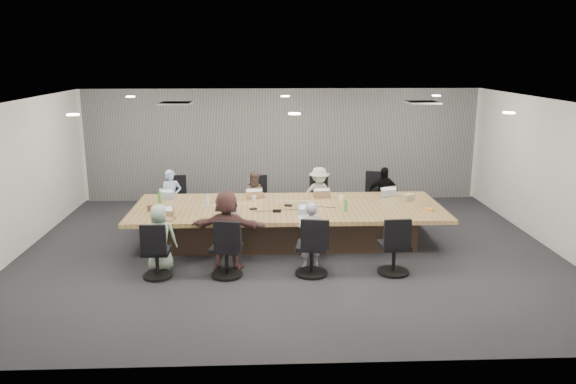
{
  "coord_description": "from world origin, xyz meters",
  "views": [
    {
      "loc": [
        -0.45,
        -10.04,
        3.61
      ],
      "look_at": [
        0.0,
        0.4,
        1.05
      ],
      "focal_mm": 35.0,
      "sensor_mm": 36.0,
      "label": 1
    }
  ],
  "objects_px": {
    "laptop_3": "(389,195)",
    "chair_2": "(317,201)",
    "person_1": "(256,198)",
    "bottle_clear": "(207,200)",
    "laptop_2": "(322,195)",
    "person_4": "(160,237)",
    "person_3": "(383,195)",
    "chair_7": "(394,250)",
    "laptop_4": "(165,219)",
    "chair_0": "(174,203)",
    "chair_4": "(157,256)",
    "mug_brown": "(150,208)",
    "stapler": "(277,211)",
    "person_5": "(227,230)",
    "person_2": "(319,195)",
    "bottle_green_right": "(346,206)",
    "chair_3": "(380,199)",
    "laptop_1": "(256,196)",
    "conference_table": "(288,223)",
    "person_0": "(171,197)",
    "snack_packet": "(428,209)",
    "laptop_0": "(167,197)",
    "canvas_bag": "(408,197)",
    "laptop_5": "(229,218)",
    "chair_1": "(257,203)",
    "chair_5": "(226,253)",
    "bottle_green_left": "(160,197)",
    "person_6": "(310,235)",
    "laptop_6": "(308,217)"
  },
  "relations": [
    {
      "from": "person_0",
      "to": "laptop_0",
      "type": "bearing_deg",
      "value": -102.59
    },
    {
      "from": "person_3",
      "to": "chair_7",
      "type": "bearing_deg",
      "value": -92.39
    },
    {
      "from": "person_2",
      "to": "person_6",
      "type": "height_order",
      "value": "person_2"
    },
    {
      "from": "laptop_3",
      "to": "laptop_6",
      "type": "bearing_deg",
      "value": 27.66
    },
    {
      "from": "person_0",
      "to": "person_2",
      "type": "xyz_separation_m",
      "value": [
        3.22,
        0.0,
        0.02
      ]
    },
    {
      "from": "conference_table",
      "to": "person_0",
      "type": "xyz_separation_m",
      "value": [
        -2.47,
        1.35,
        0.2
      ]
    },
    {
      "from": "laptop_1",
      "to": "person_4",
      "type": "height_order",
      "value": "person_4"
    },
    {
      "from": "chair_4",
      "to": "laptop_3",
      "type": "height_order",
      "value": "chair_4"
    },
    {
      "from": "laptop_5",
      "to": "chair_0",
      "type": "bearing_deg",
      "value": 117.15
    },
    {
      "from": "person_3",
      "to": "bottle_clear",
      "type": "bearing_deg",
      "value": -154.93
    },
    {
      "from": "laptop_6",
      "to": "chair_0",
      "type": "bearing_deg",
      "value": 134.56
    },
    {
      "from": "mug_brown",
      "to": "stapler",
      "type": "bearing_deg",
      "value": -4.52
    },
    {
      "from": "chair_5",
      "to": "bottle_green_left",
      "type": "height_order",
      "value": "bottle_green_left"
    },
    {
      "from": "chair_0",
      "to": "chair_4",
      "type": "bearing_deg",
      "value": 81.41
    },
    {
      "from": "chair_3",
      "to": "chair_4",
      "type": "height_order",
      "value": "chair_3"
    },
    {
      "from": "snack_packet",
      "to": "person_4",
      "type": "bearing_deg",
      "value": -169.13
    },
    {
      "from": "person_3",
      "to": "laptop_4",
      "type": "xyz_separation_m",
      "value": [
        -4.4,
        -2.15,
        0.13
      ]
    },
    {
      "from": "chair_3",
      "to": "laptop_1",
      "type": "xyz_separation_m",
      "value": [
        -2.79,
        -0.9,
        0.33
      ]
    },
    {
      "from": "person_3",
      "to": "person_4",
      "type": "xyz_separation_m",
      "value": [
        -4.4,
        -2.7,
        -0.04
      ]
    },
    {
      "from": "chair_4",
      "to": "bottle_green_right",
      "type": "xyz_separation_m",
      "value": [
        3.32,
        1.26,
        0.47
      ]
    },
    {
      "from": "laptop_2",
      "to": "person_5",
      "type": "distance_m",
      "value": 2.83
    },
    {
      "from": "person_4",
      "to": "laptop_5",
      "type": "xyz_separation_m",
      "value": [
        1.15,
        0.55,
        0.17
      ]
    },
    {
      "from": "laptop_3",
      "to": "chair_2",
      "type": "bearing_deg",
      "value": -45.83
    },
    {
      "from": "chair_7",
      "to": "mug_brown",
      "type": "relative_size",
      "value": 6.85
    },
    {
      "from": "chair_1",
      "to": "laptop_3",
      "type": "bearing_deg",
      "value": 149.42
    },
    {
      "from": "person_2",
      "to": "mug_brown",
      "type": "relative_size",
      "value": 10.19
    },
    {
      "from": "chair_4",
      "to": "laptop_3",
      "type": "relative_size",
      "value": 2.24
    },
    {
      "from": "person_2",
      "to": "stapler",
      "type": "xyz_separation_m",
      "value": [
        -0.97,
        -1.78,
        0.15
      ]
    },
    {
      "from": "chair_2",
      "to": "person_6",
      "type": "bearing_deg",
      "value": 70.04
    },
    {
      "from": "laptop_0",
      "to": "laptop_1",
      "type": "xyz_separation_m",
      "value": [
        1.84,
        0.0,
        0.0
      ]
    },
    {
      "from": "person_5",
      "to": "bottle_green_right",
      "type": "bearing_deg",
      "value": -148.48
    },
    {
      "from": "chair_1",
      "to": "person_5",
      "type": "height_order",
      "value": "person_5"
    },
    {
      "from": "chair_2",
      "to": "person_2",
      "type": "bearing_deg",
      "value": 77.83
    },
    {
      "from": "chair_0",
      "to": "bottle_clear",
      "type": "height_order",
      "value": "bottle_clear"
    },
    {
      "from": "laptop_1",
      "to": "stapler",
      "type": "distance_m",
      "value": 1.3
    },
    {
      "from": "person_1",
      "to": "bottle_clear",
      "type": "relative_size",
      "value": 4.72
    },
    {
      "from": "chair_7",
      "to": "person_4",
      "type": "height_order",
      "value": "person_4"
    },
    {
      "from": "chair_4",
      "to": "person_1",
      "type": "bearing_deg",
      "value": 63.04
    },
    {
      "from": "chair_4",
      "to": "laptop_6",
      "type": "relative_size",
      "value": 2.16
    },
    {
      "from": "laptop_2",
      "to": "person_4",
      "type": "relative_size",
      "value": 0.31
    },
    {
      "from": "conference_table",
      "to": "bottle_green_right",
      "type": "distance_m",
      "value": 1.24
    },
    {
      "from": "person_1",
      "to": "bottle_green_right",
      "type": "distance_m",
      "value": 2.49
    },
    {
      "from": "chair_2",
      "to": "bottle_green_right",
      "type": "bearing_deg",
      "value": 86.57
    },
    {
      "from": "chair_1",
      "to": "person_4",
      "type": "relative_size",
      "value": 0.62
    },
    {
      "from": "chair_2",
      "to": "canvas_bag",
      "type": "distance_m",
      "value": 2.22
    },
    {
      "from": "person_4",
      "to": "snack_packet",
      "type": "height_order",
      "value": "person_4"
    },
    {
      "from": "chair_4",
      "to": "person_1",
      "type": "relative_size",
      "value": 0.66
    },
    {
      "from": "chair_0",
      "to": "laptop_3",
      "type": "relative_size",
      "value": 2.19
    },
    {
      "from": "chair_1",
      "to": "chair_5",
      "type": "distance_m",
      "value": 3.43
    },
    {
      "from": "chair_1",
      "to": "mug_brown",
      "type": "distance_m",
      "value": 2.81
    }
  ]
}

